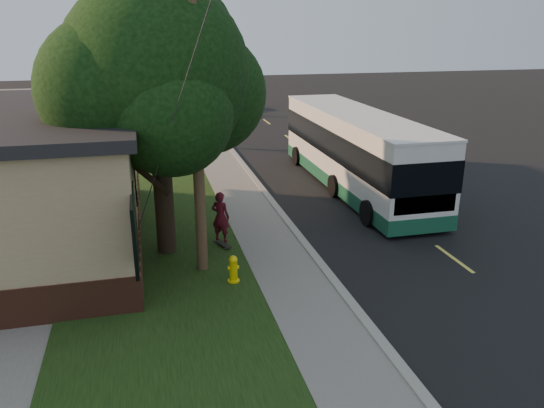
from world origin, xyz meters
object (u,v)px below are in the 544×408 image
at_px(utility_pole, 195,105).
at_px(distant_car, 218,99).
at_px(skateboarder, 221,217).
at_px(bare_tree_near, 162,107).
at_px(fire_hydrant, 233,269).
at_px(traffic_signal, 200,67).
at_px(leafy_tree, 156,78).
at_px(transit_bus, 355,149).
at_px(skateboard_main, 223,244).
at_px(dumpster, 36,189).
at_px(bare_tree_far, 161,87).

bearing_deg(utility_pole, distant_car, 80.78).
bearing_deg(utility_pole, skateboarder, 66.32).
relative_size(utility_pole, bare_tree_near, 2.11).
relative_size(fire_hydrant, bare_tree_near, 0.17).
bearing_deg(utility_pole, traffic_signal, 83.42).
relative_size(leafy_tree, transit_bus, 0.66).
relative_size(bare_tree_near, skateboard_main, 5.55).
distance_m(leafy_tree, dumpster, 8.62).
bearing_deg(skateboarder, transit_bus, -108.42).
bearing_deg(bare_tree_far, leafy_tree, -92.45).
bearing_deg(transit_bus, dumpster, 176.03).
relative_size(dumpster, distant_car, 0.27).
height_order(dumpster, distant_car, distant_car).
distance_m(transit_bus, skateboard_main, 8.25).
relative_size(leafy_tree, bare_tree_near, 1.81).
bearing_deg(transit_bus, fire_hydrant, -130.87).
distance_m(skateboarder, dumpster, 8.36).
height_order(leafy_tree, traffic_signal, leafy_tree).
distance_m(bare_tree_far, distant_car, 4.80).
relative_size(leafy_tree, traffic_signal, 1.42).
bearing_deg(fire_hydrant, utility_pole, 125.38).
distance_m(fire_hydrant, distant_car, 31.21).
relative_size(bare_tree_far, skateboarder, 2.48).
bearing_deg(dumpster, bare_tree_near, 61.31).
xyz_separation_m(bare_tree_near, dumpster, (-5.29, -9.67, -1.53)).
bearing_deg(transit_bus, leafy_tree, -149.07).
distance_m(bare_tree_far, skateboarder, 27.20).
height_order(transit_bus, distant_car, transit_bus).
relative_size(fire_hydrant, distant_car, 0.15).
bearing_deg(skateboard_main, leafy_tree, 172.62).
bearing_deg(fire_hydrant, skateboarder, 87.98).
bearing_deg(bare_tree_far, utility_pole, -90.60).
xyz_separation_m(traffic_signal, skateboarder, (-3.00, -31.17, -2.28)).
bearing_deg(skateboard_main, dumpster, 136.83).
distance_m(traffic_signal, distant_car, 3.99).
distance_m(fire_hydrant, bare_tree_near, 18.10).
bearing_deg(leafy_tree, skateboard_main, -7.38).
xyz_separation_m(leafy_tree, bare_tree_near, (0.67, 15.35, -3.02)).
bearing_deg(traffic_signal, bare_tree_far, -131.19).
height_order(skateboard_main, dumpster, dumpster).
bearing_deg(utility_pole, skateboard_main, 60.76).
height_order(fire_hydrant, utility_pole, utility_pole).
relative_size(fire_hydrant, skateboard_main, 0.95).
bearing_deg(skateboarder, leafy_tree, 41.72).
bearing_deg(fire_hydrant, bare_tree_far, 90.76).
distance_m(fire_hydrant, transit_bus, 9.94).
relative_size(utility_pole, bare_tree_far, 2.25).
bearing_deg(transit_bus, skateboard_main, -141.66).
bearing_deg(bare_tree_far, transit_bus, -73.09).
relative_size(traffic_signal, distant_car, 1.13).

